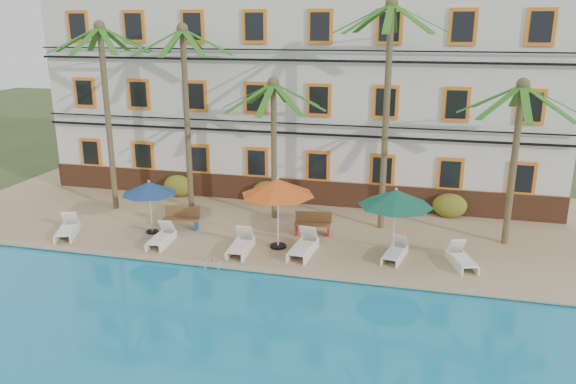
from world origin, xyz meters
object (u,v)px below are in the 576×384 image
(umbrella_red, at_px, (278,188))
(bench_right, at_px, (312,223))
(pool_ladder, at_px, (215,267))
(palm_c, at_px, (274,127))
(umbrella_green, at_px, (396,198))
(palm_b, at_px, (186,93))
(umbrella_blue, at_px, (149,188))
(lounger_a, at_px, (67,229))
(lounger_b, at_px, (162,237))
(lounger_e, at_px, (395,252))
(bench_left, at_px, (181,218))
(palm_d, at_px, (388,87))
(lounger_d, at_px, (304,246))
(lounger_c, at_px, (241,245))
(lounger_f, at_px, (461,258))
(palm_e, at_px, (517,137))
(palm_a, at_px, (106,92))

(umbrella_red, height_order, bench_right, umbrella_red)
(bench_right, relative_size, pool_ladder, 2.10)
(palm_c, xyz_separation_m, umbrella_green, (5.44, -3.31, -1.78))
(palm_b, bearing_deg, palm_c, -6.14)
(umbrella_blue, bearing_deg, palm_b, 86.26)
(lounger_a, height_order, lounger_b, lounger_a)
(palm_c, distance_m, umbrella_blue, 5.79)
(umbrella_blue, distance_m, umbrella_green, 9.87)
(palm_b, xyz_separation_m, lounger_e, (9.72, -3.77, -5.10))
(umbrella_red, distance_m, pool_ladder, 3.75)
(palm_b, relative_size, bench_left, 5.39)
(umbrella_blue, relative_size, lounger_b, 1.26)
(palm_b, relative_size, palm_d, 0.90)
(umbrella_green, bearing_deg, lounger_e, -9.71)
(palm_b, relative_size, umbrella_green, 3.09)
(bench_right, height_order, pool_ladder, bench_right)
(palm_d, bearing_deg, lounger_a, -161.67)
(lounger_d, distance_m, bench_right, 2.14)
(lounger_c, xyz_separation_m, bench_left, (-3.27, 1.85, 0.18))
(palm_d, relative_size, umbrella_red, 3.30)
(umbrella_red, distance_m, lounger_f, 7.14)
(palm_c, relative_size, umbrella_blue, 2.75)
(lounger_e, height_order, lounger_f, lounger_f)
(umbrella_blue, bearing_deg, lounger_f, -1.45)
(palm_e, bearing_deg, umbrella_green, -148.47)
(palm_b, bearing_deg, umbrella_blue, -93.74)
(lounger_e, relative_size, lounger_f, 0.95)
(umbrella_red, relative_size, bench_left, 1.82)
(palm_b, distance_m, lounger_f, 13.63)
(umbrella_green, distance_m, lounger_d, 3.87)
(palm_e, height_order, lounger_b, palm_e)
(lounger_a, bearing_deg, lounger_e, 3.82)
(umbrella_red, relative_size, lounger_b, 1.57)
(umbrella_red, xyz_separation_m, bench_right, (1.00, 1.75, -1.94))
(palm_b, xyz_separation_m, lounger_a, (-3.43, -4.65, -5.08))
(palm_c, bearing_deg, lounger_f, -23.14)
(umbrella_green, relative_size, lounger_e, 1.52)
(lounger_d, bearing_deg, pool_ladder, -145.08)
(palm_a, bearing_deg, lounger_e, -11.98)
(palm_d, distance_m, umbrella_blue, 10.39)
(umbrella_red, distance_m, bench_left, 5.03)
(palm_d, relative_size, lounger_a, 4.76)
(palm_b, relative_size, palm_c, 1.35)
(palm_a, relative_size, pool_ladder, 11.39)
(lounger_c, bearing_deg, bench_right, 48.48)
(palm_b, height_order, palm_e, palm_b)
(palm_a, xyz_separation_m, palm_b, (3.38, 1.00, -0.06))
(umbrella_red, height_order, lounger_c, umbrella_red)
(lounger_e, bearing_deg, umbrella_blue, 178.44)
(umbrella_blue, xyz_separation_m, umbrella_red, (5.48, -0.28, 0.49))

